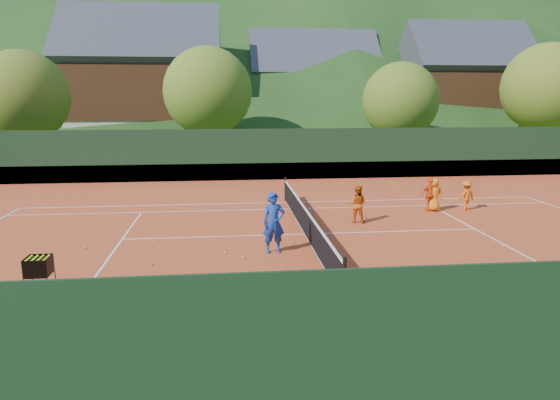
{
  "coord_description": "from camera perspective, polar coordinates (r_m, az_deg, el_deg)",
  "views": [
    {
      "loc": [
        -2.74,
        -17.07,
        4.87
      ],
      "look_at": [
        -0.91,
        0.0,
        1.29
      ],
      "focal_mm": 32.0,
      "sensor_mm": 36.0,
      "label": 1
    }
  ],
  "objects": [
    {
      "name": "tennis_ball_18",
      "position": [
        14.09,
        8.92,
        -8.34
      ],
      "size": [
        0.07,
        0.07,
        0.07
      ],
      "primitive_type": "sphere",
      "color": "#B6DE25",
      "rests_on": "clay_court"
    },
    {
      "name": "chalet_mid",
      "position": [
        51.81,
        3.65,
        11.89
      ],
      "size": [
        12.65,
        8.82,
        11.45
      ],
      "color": "beige",
      "rests_on": "ground"
    },
    {
      "name": "student_d",
      "position": [
        23.01,
        20.5,
        0.5
      ],
      "size": [
        0.94,
        0.71,
        1.29
      ],
      "primitive_type": "imported",
      "rotation": [
        0.0,
        0.0,
        3.45
      ],
      "color": "orange",
      "rests_on": "clay_court"
    },
    {
      "name": "tennis_ball_13",
      "position": [
        11.49,
        -1.3,
        -13.01
      ],
      "size": [
        0.07,
        0.07,
        0.07
      ],
      "primitive_type": "sphere",
      "color": "#B6DE25",
      "rests_on": "clay_court"
    },
    {
      "name": "tree_d",
      "position": [
        44.57,
        28.17,
        11.26
      ],
      "size": [
        6.8,
        6.8,
        8.93
      ],
      "color": "#412B1A",
      "rests_on": "ground"
    },
    {
      "name": "tennis_ball_14",
      "position": [
        14.12,
        -17.01,
        -8.69
      ],
      "size": [
        0.07,
        0.07,
        0.07
      ],
      "primitive_type": "sphere",
      "color": "#B6DE25",
      "rests_on": "clay_court"
    },
    {
      "name": "tennis_ball_19",
      "position": [
        11.18,
        28.67,
        -15.27
      ],
      "size": [
        0.07,
        0.07,
        0.07
      ],
      "primitive_type": "sphere",
      "color": "#B6DE25",
      "rests_on": "clay_court"
    },
    {
      "name": "tennis_ball_12",
      "position": [
        16.88,
        -14.52,
        -5.18
      ],
      "size": [
        0.07,
        0.07,
        0.07
      ],
      "primitive_type": "sphere",
      "color": "#B6DE25",
      "rests_on": "clay_court"
    },
    {
      "name": "court_lines",
      "position": [
        17.95,
        2.89,
        -3.89
      ],
      "size": [
        23.83,
        11.03,
        0.0
      ],
      "color": "silver",
      "rests_on": "clay_court"
    },
    {
      "name": "coach",
      "position": [
        15.61,
        -0.72,
        -2.63
      ],
      "size": [
        0.74,
        0.52,
        1.93
      ],
      "primitive_type": "imported",
      "rotation": [
        0.0,
        0.0,
        0.09
      ],
      "color": "#173899",
      "rests_on": "clay_court"
    },
    {
      "name": "tennis_ball_16",
      "position": [
        10.44,
        -1.73,
        -15.68
      ],
      "size": [
        0.07,
        0.07,
        0.07
      ],
      "primitive_type": "sphere",
      "color": "#B6DE25",
      "rests_on": "clay_court"
    },
    {
      "name": "perimeter_fence",
      "position": [
        17.66,
        2.93,
        -0.0
      ],
      "size": [
        40.4,
        24.24,
        3.0
      ],
      "color": "black",
      "rests_on": "clay_court"
    },
    {
      "name": "tennis_ball_6",
      "position": [
        15.29,
        -4.23,
        -6.61
      ],
      "size": [
        0.07,
        0.07,
        0.07
      ],
      "primitive_type": "sphere",
      "color": "#B6DE25",
      "rests_on": "clay_court"
    },
    {
      "name": "tennis_net",
      "position": [
        17.83,
        2.91,
        -2.36
      ],
      "size": [
        0.1,
        12.07,
        1.1
      ],
      "color": "black",
      "rests_on": "clay_court"
    },
    {
      "name": "student_a",
      "position": [
        19.63,
        8.82,
        -0.45
      ],
      "size": [
        0.87,
        0.79,
        1.47
      ],
      "primitive_type": "imported",
      "rotation": [
        0.0,
        0.0,
        2.75
      ],
      "color": "#D45B12",
      "rests_on": "clay_court"
    },
    {
      "name": "clay_court",
      "position": [
        17.96,
        2.89,
        -3.93
      ],
      "size": [
        40.0,
        24.0,
        0.02
      ],
      "primitive_type": "cube",
      "color": "#BE421E",
      "rests_on": "ground"
    },
    {
      "name": "chalet_left",
      "position": [
        47.63,
        -15.26,
        12.32
      ],
      "size": [
        13.8,
        9.93,
        12.92
      ],
      "color": "beige",
      "rests_on": "ground"
    },
    {
      "name": "tennis_ball_5",
      "position": [
        15.16,
        -14.46,
        -7.12
      ],
      "size": [
        0.07,
        0.07,
        0.07
      ],
      "primitive_type": "sphere",
      "color": "#B6DE25",
      "rests_on": "clay_court"
    },
    {
      "name": "ground",
      "position": [
        17.96,
        2.89,
        -3.96
      ],
      "size": [
        400.0,
        400.0,
        0.0
      ],
      "primitive_type": "plane",
      "color": "#2F4C17",
      "rests_on": "ground"
    },
    {
      "name": "tennis_ball_4",
      "position": [
        17.92,
        24.12,
        -4.86
      ],
      "size": [
        0.07,
        0.07,
        0.07
      ],
      "primitive_type": "sphere",
      "color": "#B6DE25",
      "rests_on": "clay_court"
    },
    {
      "name": "tennis_ball_17",
      "position": [
        10.6,
        4.49,
        -15.26
      ],
      "size": [
        0.07,
        0.07,
        0.07
      ],
      "primitive_type": "sphere",
      "color": "#B6DE25",
      "rests_on": "clay_court"
    },
    {
      "name": "tennis_ball_2",
      "position": [
        11.85,
        0.61,
        -12.19
      ],
      "size": [
        0.07,
        0.07,
        0.07
      ],
      "primitive_type": "sphere",
      "color": "#B6DE25",
      "rests_on": "clay_court"
    },
    {
      "name": "tree_b",
      "position": [
        37.09,
        -8.27,
        12.17
      ],
      "size": [
        6.4,
        6.4,
        8.4
      ],
      "color": "#422B1A",
      "rests_on": "ground"
    },
    {
      "name": "tennis_ball_3",
      "position": [
        15.21,
        28.76,
        -8.19
      ],
      "size": [
        0.07,
        0.07,
        0.07
      ],
      "primitive_type": "sphere",
      "color": "#B6DE25",
      "rests_on": "clay_court"
    },
    {
      "name": "tennis_ball_1",
      "position": [
        15.8,
        -6.29,
        -6.04
      ],
      "size": [
        0.07,
        0.07,
        0.07
      ],
      "primitive_type": "sphere",
      "color": "#B6DE25",
      "rests_on": "clay_court"
    },
    {
      "name": "tennis_ball_7",
      "position": [
        13.25,
        4.96,
        -9.58
      ],
      "size": [
        0.07,
        0.07,
        0.07
      ],
      "primitive_type": "sphere",
      "color": "#B6DE25",
      "rests_on": "clay_court"
    },
    {
      "name": "tree_a",
      "position": [
        37.49,
        -27.34,
        10.5
      ],
      "size": [
        6.0,
        6.0,
        7.88
      ],
      "color": "#3D2518",
      "rests_on": "ground"
    },
    {
      "name": "chalet_right",
      "position": [
        52.28,
        20.07,
        11.51
      ],
      "size": [
        11.5,
        8.82,
        11.91
      ],
      "color": "beige",
      "rests_on": "ground"
    },
    {
      "name": "tennis_ball_8",
      "position": [
        17.45,
        -21.31,
        -5.07
      ],
      "size": [
        0.07,
        0.07,
        0.07
      ],
      "primitive_type": "sphere",
      "color": "#B6DE25",
      "rests_on": "clay_court"
    },
    {
      "name": "tree_c",
      "position": [
        38.25,
        13.57,
        10.97
      ],
      "size": [
        5.6,
        5.6,
        7.35
      ],
      "color": "#3F2819",
      "rests_on": "ground"
    },
    {
      "name": "student_c",
      "position": [
        22.35,
        17.21,
        0.59
      ],
      "size": [
        0.79,
        0.61,
        1.43
      ],
      "primitive_type": "imported",
      "rotation": [
        0.0,
        0.0,
        2.9
      ],
      "color": "orange",
      "rests_on": "clay_court"
    },
    {
      "name": "student_b",
      "position": [
        22.29,
        16.82,
        0.63
      ],
      "size": [
        0.9,
        0.49,
        1.47
      ],
      "primitive_type": "imported",
      "rotation": [
        0.0,
        0.0,
        3.3
      ],
      "color": "#FC5616",
      "rests_on": "clay_court"
    },
    {
      "name": "tennis_ball_15",
      "position": [
        15.61,
        26.33,
        -7.46
      ],
      "size": [
        0.07,
        0.07,
        0.07
      ],
      "primitive_type": "sphere",
      "color": "#B6DE25",
      "rests_on": "clay_court"
    },
    {
      "name": "ball_hopper",
      "position": [
        13.67,
        -25.89,
        -6.91
      ],
      "size": [
        0.57,
        0.57,
        1.0
      ],
      "color": "black",
      "rests_on": "clay_court"
    },
    {
      "name": "tennis_ball_10",
      "position": [
        16.77,
        1.41,
        -4.9
      ],
      "size": [
        0.07,
        0.07,
        0.07
      ],
      "primitive_type": "sphere",
      "color": "#B6DE25",
      "rests_on": "clay_court"
    }
  ]
}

